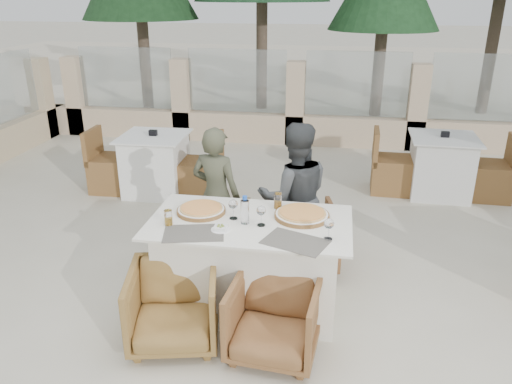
% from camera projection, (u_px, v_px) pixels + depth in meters
% --- Properties ---
extents(ground, '(80.00, 80.00, 0.00)m').
position_uv_depth(ground, '(242.00, 296.00, 4.33)').
color(ground, beige).
rests_on(ground, ground).
extents(sand_patch, '(30.00, 16.00, 0.01)m').
position_uv_depth(sand_patch, '(319.00, 69.00, 17.14)').
color(sand_patch, beige).
rests_on(sand_patch, ground).
extents(perimeter_wall_far, '(10.00, 0.34, 1.60)m').
position_uv_depth(perimeter_wall_far, '(296.00, 97.00, 8.43)').
color(perimeter_wall_far, beige).
rests_on(perimeter_wall_far, ground).
extents(dining_table, '(1.60, 0.90, 0.77)m').
position_uv_depth(dining_table, '(250.00, 264.00, 4.09)').
color(dining_table, white).
rests_on(dining_table, ground).
extents(placemat_near_left, '(0.51, 0.39, 0.00)m').
position_uv_depth(placemat_near_left, '(194.00, 233.00, 3.74)').
color(placemat_near_left, '#615C53').
rests_on(placemat_near_left, dining_table).
extents(placemat_near_right, '(0.53, 0.44, 0.00)m').
position_uv_depth(placemat_near_right, '(295.00, 242.00, 3.61)').
color(placemat_near_right, '#635E55').
rests_on(placemat_near_right, dining_table).
extents(pizza_left, '(0.53, 0.53, 0.05)m').
position_uv_depth(pizza_left, '(201.00, 209.00, 4.09)').
color(pizza_left, orange).
rests_on(pizza_left, dining_table).
extents(pizza_right, '(0.48, 0.48, 0.06)m').
position_uv_depth(pizza_right, '(302.00, 214.00, 4.00)').
color(pizza_right, orange).
rests_on(pizza_right, dining_table).
extents(water_bottle, '(0.09, 0.09, 0.23)m').
position_uv_depth(water_bottle, '(245.00, 210.00, 3.87)').
color(water_bottle, '#BDDDF8').
rests_on(water_bottle, dining_table).
extents(wine_glass_centre, '(0.09, 0.09, 0.18)m').
position_uv_depth(wine_glass_centre, '(233.00, 208.00, 3.95)').
color(wine_glass_centre, white).
rests_on(wine_glass_centre, dining_table).
extents(wine_glass_near, '(0.08, 0.08, 0.18)m').
position_uv_depth(wine_glass_near, '(261.00, 215.00, 3.84)').
color(wine_glass_near, white).
rests_on(wine_glass_near, dining_table).
extents(wine_glass_corner, '(0.09, 0.09, 0.18)m').
position_uv_depth(wine_glass_corner, '(329.00, 228.00, 3.62)').
color(wine_glass_corner, white).
rests_on(wine_glass_corner, dining_table).
extents(beer_glass_left, '(0.07, 0.07, 0.12)m').
position_uv_depth(beer_glass_left, '(168.00, 218.00, 3.86)').
color(beer_glass_left, gold).
rests_on(beer_glass_left, dining_table).
extents(beer_glass_right, '(0.09, 0.09, 0.13)m').
position_uv_depth(beer_glass_right, '(278.00, 201.00, 4.16)').
color(beer_glass_right, orange).
rests_on(beer_glass_right, dining_table).
extents(olive_dish, '(0.14, 0.14, 0.04)m').
position_uv_depth(olive_dish, '(221.00, 228.00, 3.79)').
color(olive_dish, white).
rests_on(olive_dish, dining_table).
extents(armchair_far_left, '(0.64, 0.66, 0.55)m').
position_uv_depth(armchair_far_left, '(219.00, 232.00, 4.88)').
color(armchair_far_left, brown).
rests_on(armchair_far_left, ground).
extents(armchair_far_right, '(0.78, 0.79, 0.61)m').
position_uv_depth(armchair_far_right, '(300.00, 237.00, 4.72)').
color(armchair_far_right, brown).
rests_on(armchair_far_right, ground).
extents(armchair_near_left, '(0.77, 0.78, 0.60)m').
position_uv_depth(armchair_near_left, '(174.00, 306.00, 3.68)').
color(armchair_near_left, olive).
rests_on(armchair_near_left, ground).
extents(armchair_near_right, '(0.67, 0.69, 0.58)m').
position_uv_depth(armchair_near_right, '(274.00, 318.00, 3.56)').
color(armchair_near_right, brown).
rests_on(armchair_near_right, ground).
extents(diner_left, '(0.54, 0.42, 1.33)m').
position_uv_depth(diner_left, '(216.00, 195.00, 4.73)').
color(diner_left, '#494B36').
rests_on(diner_left, ground).
extents(diner_right, '(0.79, 0.69, 1.41)m').
position_uv_depth(diner_right, '(294.00, 197.00, 4.58)').
color(diner_right, '#3D4143').
rests_on(diner_right, ground).
extents(bg_table_a, '(1.66, 0.86, 0.77)m').
position_uv_depth(bg_table_a, '(156.00, 164.00, 6.45)').
color(bg_table_a, white).
rests_on(bg_table_a, ground).
extents(bg_table_b, '(1.66, 0.87, 0.77)m').
position_uv_depth(bg_table_b, '(441.00, 166.00, 6.38)').
color(bg_table_b, silver).
rests_on(bg_table_b, ground).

